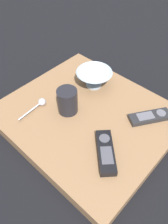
# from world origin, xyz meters

# --- Properties ---
(ground_plane) EXTENTS (6.00, 6.00, 0.00)m
(ground_plane) POSITION_xyz_m (0.00, 0.00, 0.00)
(ground_plane) COLOR black
(table) EXTENTS (0.61, 0.54, 0.05)m
(table) POSITION_xyz_m (0.00, 0.00, 0.02)
(table) COLOR brown
(table) RESTS_ON ground
(cereal_bowl) EXTENTS (0.15, 0.15, 0.07)m
(cereal_bowl) POSITION_xyz_m (-0.09, 0.14, 0.09)
(cereal_bowl) COLOR #8C9EAD
(cereal_bowl) RESTS_ON table
(coffee_mug) EXTENTS (0.08, 0.08, 0.10)m
(coffee_mug) POSITION_xyz_m (-0.06, -0.04, 0.10)
(coffee_mug) COLOR black
(coffee_mug) RESTS_ON table
(teaspoon) EXTENTS (0.03, 0.13, 0.03)m
(teaspoon) POSITION_xyz_m (-0.16, -0.10, 0.06)
(teaspoon) COLOR #A3A5B2
(teaspoon) RESTS_ON table
(tv_remote_near) EXTENTS (0.15, 0.15, 0.03)m
(tv_remote_near) POSITION_xyz_m (0.17, -0.09, 0.06)
(tv_remote_near) COLOR black
(tv_remote_near) RESTS_ON table
(tv_remote_far) EXTENTS (0.13, 0.16, 0.02)m
(tv_remote_far) POSITION_xyz_m (0.19, 0.14, 0.06)
(tv_remote_far) COLOR black
(tv_remote_far) RESTS_ON table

